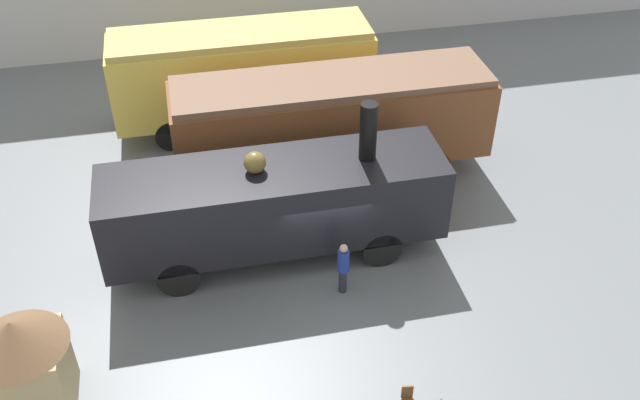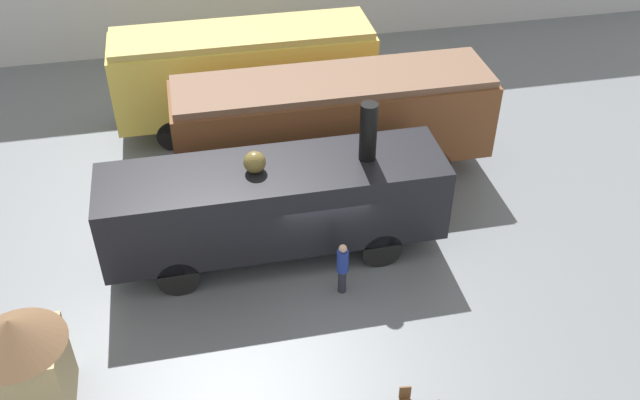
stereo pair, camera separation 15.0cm
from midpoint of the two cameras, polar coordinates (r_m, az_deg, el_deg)
name	(u,v)px [view 2 (the right image)]	position (r m, az deg, el deg)	size (l,w,h in m)	color
ground_plane	(323,261)	(21.98, 0.43, -4.90)	(80.00, 80.00, 0.00)	slate
passenger_coach_vintage	(244,70)	(27.40, -5.93, 10.31)	(9.68, 2.74, 3.95)	#E0C64C
passenger_coach_wooden	(333,117)	(24.35, 1.22, 6.65)	(10.75, 2.84, 3.79)	brown
steam_locomotive	(275,201)	(21.04, -3.41, -0.12)	(10.08, 2.64, 4.97)	black
cafe_chair_2	(405,399)	(18.05, 7.07, -15.51)	(0.36, 0.37, 0.87)	black
visitor_person	(342,267)	(20.39, 2.02, -5.34)	(0.34, 0.34, 1.77)	#262633
ticket_kiosk	(22,359)	(18.51, -22.49, -11.70)	(2.34, 2.34, 3.00)	tan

